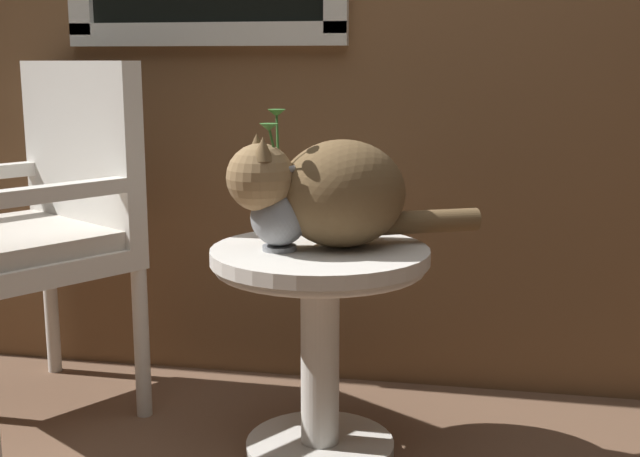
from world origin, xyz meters
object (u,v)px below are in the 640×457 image
cat (332,192)px  wicker_chair (39,219)px  wicker_side_table (320,309)px  pewter_vase_with_ivy (279,210)px

cat → wicker_chair: bearing=172.0°
wicker_side_table → pewter_vase_with_ivy: 0.28m
wicker_side_table → cat: 0.30m
wicker_side_table → cat: (0.03, 0.02, 0.30)m
wicker_side_table → pewter_vase_with_ivy: size_ratio=1.60×
wicker_side_table → cat: bearing=33.9°
cat → pewter_vase_with_ivy: bearing=-154.4°
wicker_chair → pewter_vase_with_ivy: bearing=-13.6°
wicker_chair → cat: 0.88m
pewter_vase_with_ivy → cat: bearing=25.6°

